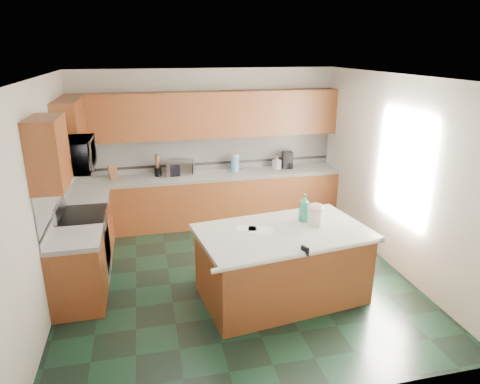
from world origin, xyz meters
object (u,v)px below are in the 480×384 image
object	(u,v)px
treat_jar	(315,218)
toaster_oven	(181,168)
island_base	(282,266)
soap_bottle_island	(304,207)
knife_block	(113,172)
coffee_maker	(287,160)
island_top	(283,233)

from	to	relation	value
treat_jar	toaster_oven	size ratio (longest dim) A/B	0.46
island_base	soap_bottle_island	world-z (taller)	soap_bottle_island
treat_jar	knife_block	xyz separation A→B (m)	(-2.56, 2.60, 0.02)
soap_bottle_island	coffee_maker	size ratio (longest dim) A/B	1.21
soap_bottle_island	knife_block	distance (m)	3.47
treat_jar	knife_block	size ratio (longest dim) A/B	0.82
soap_bottle_island	coffee_maker	xyz separation A→B (m)	(0.62, 2.46, -0.03)
coffee_maker	toaster_oven	bearing A→B (deg)	-170.26
island_top	island_base	bearing A→B (deg)	-8.02
treat_jar	coffee_maker	world-z (taller)	coffee_maker
island_top	toaster_oven	xyz separation A→B (m)	(-0.99, 2.66, 0.15)
island_top	treat_jar	bearing A→B (deg)	0.75
island_top	coffee_maker	world-z (taller)	coffee_maker
soap_bottle_island	coffee_maker	distance (m)	2.54
knife_block	treat_jar	bearing A→B (deg)	-58.27
soap_bottle_island	island_top	bearing A→B (deg)	-134.87
island_base	toaster_oven	xyz separation A→B (m)	(-0.99, 2.66, 0.61)
island_base	island_top	size ratio (longest dim) A/B	0.95
island_top	coffee_maker	distance (m)	2.87
toaster_oven	coffee_maker	world-z (taller)	coffee_maker
island_base	island_top	bearing A→B (deg)	171.98
toaster_oven	island_top	bearing A→B (deg)	-52.21
treat_jar	soap_bottle_island	world-z (taller)	soap_bottle_island
knife_block	toaster_oven	world-z (taller)	knife_block
soap_bottle_island	toaster_oven	distance (m)	2.78
knife_block	island_base	bearing A→B (deg)	-64.31
island_top	soap_bottle_island	bearing A→B (deg)	25.60
soap_bottle_island	knife_block	xyz separation A→B (m)	(-2.47, 2.43, -0.06)
treat_jar	toaster_oven	distance (m)	2.96
soap_bottle_island	toaster_oven	world-z (taller)	soap_bottle_island
coffee_maker	island_top	bearing A→B (deg)	-100.88
knife_block	toaster_oven	bearing A→B (deg)	-12.91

